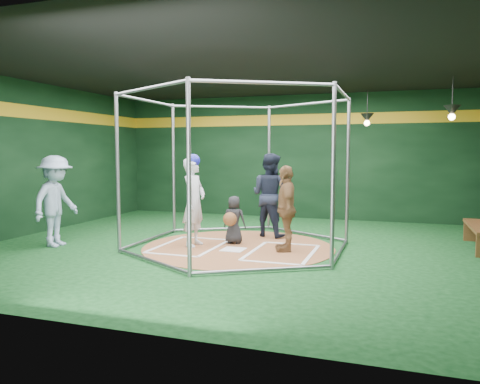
% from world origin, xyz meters
% --- Properties ---
extents(room_shell, '(10.10, 9.10, 3.53)m').
position_xyz_m(room_shell, '(0.00, 0.01, 1.75)').
color(room_shell, '#0C3613').
rests_on(room_shell, ground).
extents(clay_disc, '(3.80, 3.80, 0.01)m').
position_xyz_m(clay_disc, '(0.00, 0.00, 0.01)').
color(clay_disc, '#975C37').
rests_on(clay_disc, ground).
extents(home_plate, '(0.43, 0.43, 0.01)m').
position_xyz_m(home_plate, '(0.00, -0.30, 0.02)').
color(home_plate, white).
rests_on(home_plate, clay_disc).
extents(batter_box_left, '(1.17, 1.77, 0.01)m').
position_xyz_m(batter_box_left, '(-0.95, -0.25, 0.02)').
color(batter_box_left, white).
rests_on(batter_box_left, clay_disc).
extents(batter_box_right, '(1.17, 1.77, 0.01)m').
position_xyz_m(batter_box_right, '(0.95, -0.25, 0.02)').
color(batter_box_right, white).
rests_on(batter_box_right, clay_disc).
extents(batting_cage, '(4.05, 4.67, 3.00)m').
position_xyz_m(batting_cage, '(-0.00, -0.00, 1.50)').
color(batting_cage, gray).
rests_on(batting_cage, ground).
extents(pendant_lamp_near, '(0.34, 0.34, 0.90)m').
position_xyz_m(pendant_lamp_near, '(2.20, 3.60, 2.74)').
color(pendant_lamp_near, black).
rests_on(pendant_lamp_near, room_shell).
extents(pendant_lamp_far, '(0.34, 0.34, 0.90)m').
position_xyz_m(pendant_lamp_far, '(4.00, 2.00, 2.74)').
color(pendant_lamp_far, black).
rests_on(pendant_lamp_far, room_shell).
extents(batter_figure, '(0.46, 0.67, 1.84)m').
position_xyz_m(batter_figure, '(-0.88, -0.17, 0.93)').
color(batter_figure, silver).
rests_on(batter_figure, clay_disc).
extents(visitor_leopard, '(0.68, 1.03, 1.63)m').
position_xyz_m(visitor_leopard, '(0.97, -0.04, 0.83)').
color(visitor_leopard, '#A57646').
rests_on(visitor_leopard, clay_disc).
extents(catcher_figure, '(0.49, 0.55, 0.98)m').
position_xyz_m(catcher_figure, '(-0.20, 0.28, 0.51)').
color(catcher_figure, black).
rests_on(catcher_figure, clay_disc).
extents(umpire, '(1.07, 0.95, 1.85)m').
position_xyz_m(umpire, '(0.28, 1.35, 0.94)').
color(umpire, black).
rests_on(umpire, clay_disc).
extents(bystander_blue, '(0.70, 1.19, 1.83)m').
position_xyz_m(bystander_blue, '(-3.52, -1.04, 0.91)').
color(bystander_blue, '#93A8C2').
rests_on(bystander_blue, ground).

